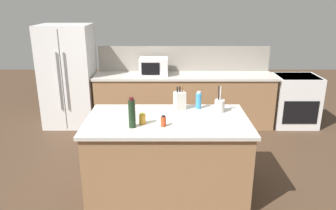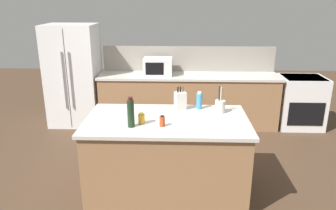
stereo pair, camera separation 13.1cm
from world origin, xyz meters
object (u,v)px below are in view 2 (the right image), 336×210
Objects in this scene: range_oven at (300,102)px; spice_jar_paprika at (162,121)px; dish_soap_bottle at (199,101)px; wine_bottle at (131,113)px; refrigerator at (74,75)px; honey_jar at (141,118)px; microwave at (158,66)px; knife_block at (180,101)px; utensil_crock at (220,106)px.

spice_jar_paprika is at bearing -134.22° from range_oven.
dish_soap_bottle is 0.98m from wine_bottle.
refrigerator is 4.11m from range_oven.
refrigerator is 2.87m from wine_bottle.
range_oven is at bearing 43.45° from dish_soap_bottle.
refrigerator is at bearing 125.06° from spice_jar_paprika.
microwave is at bearing 89.37° from honey_jar.
refrigerator is 5.43× the size of wine_bottle.
wine_bottle is (-0.75, -0.62, 0.05)m from dish_soap_bottle.
knife_block is at bearing 48.20° from wine_bottle.
utensil_crock is 1.47× the size of dish_soap_bottle.
spice_jar_paprika is 0.37× the size of wine_bottle.
range_oven is at bearing 42.22° from honey_jar.
refrigerator reaches higher than range_oven.
spice_jar_paprika is at bearing -54.94° from refrigerator.
honey_jar is 0.24m from spice_jar_paprika.
range_oven is at bearing 49.23° from utensil_crock.
wine_bottle reaches higher than microwave.
honey_jar is (-0.42, -0.48, -0.06)m from knife_block.
microwave is 4.09× the size of honey_jar.
dish_soap_bottle is (-1.93, -1.83, 0.58)m from range_oven.
refrigerator is 3.13m from utensil_crock.
utensil_crock is at bearing -28.20° from dish_soap_bottle.
dish_soap_bottle is at bearing -11.72° from knife_block.
refrigerator is 1.97× the size of range_oven.
knife_block is 2.38× the size of spice_jar_paprika.
knife_block reaches higher than spice_jar_paprika.
honey_jar is 1.00× the size of spice_jar_paprika.
dish_soap_bottle is (-0.24, 0.13, 0.02)m from utensil_crock.
dish_soap_bottle is at bearing -41.02° from refrigerator.
utensil_crock is (0.47, -0.09, -0.03)m from knife_block.
dish_soap_bottle is at bearing 38.29° from honey_jar.
dish_soap_bottle is 0.65× the size of wine_bottle.
range_oven is 3.17× the size of knife_block.
knife_block is 0.78m from wine_bottle.
knife_block is (1.93, -1.91, 0.15)m from refrigerator.
refrigerator is 6.23× the size of knife_block.
microwave is 1.90m from knife_block.
knife_block is 1.33× the size of dish_soap_bottle.
knife_block is 0.24m from dish_soap_bottle.
honey_jar is (-0.90, -0.39, -0.03)m from utensil_crock.
wine_bottle is (1.40, -2.50, 0.19)m from refrigerator.
range_oven is at bearing 42.35° from wine_bottle.
microwave reaches higher than dish_soap_bottle.
refrigerator reaches higher than dish_soap_bottle.
microwave is 1.93m from dish_soap_bottle.
microwave is (-2.56, 0.00, 0.62)m from range_oven.
dish_soap_bottle is (0.66, 0.52, 0.05)m from honey_jar.
spice_jar_paprika is at bearing -85.16° from microwave.
spice_jar_paprika is at bearing -17.82° from honey_jar.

